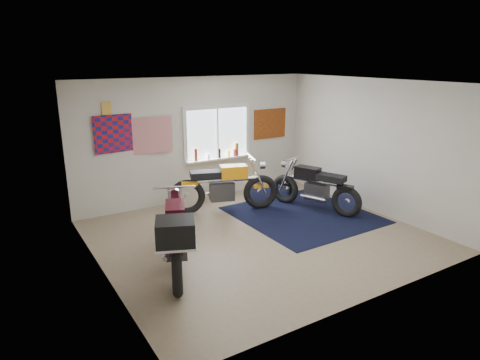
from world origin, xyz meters
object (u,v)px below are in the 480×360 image
black_chrome_bike (315,188)px  maroon_tourer (176,237)px  navy_rug (303,215)px  yellow_triumph (224,188)px

black_chrome_bike → maroon_tourer: size_ratio=0.91×
navy_rug → black_chrome_bike: bearing=18.7°
black_chrome_bike → maroon_tourer: maroon_tourer is taller
yellow_triumph → maroon_tourer: yellow_triumph is taller
navy_rug → maroon_tourer: size_ratio=1.20×
navy_rug → yellow_triumph: bearing=139.9°
navy_rug → black_chrome_bike: (0.41, 0.14, 0.46)m
yellow_triumph → black_chrome_bike: (1.66, -0.92, -0.04)m
yellow_triumph → black_chrome_bike: size_ratio=1.12×
black_chrome_bike → maroon_tourer: 3.73m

